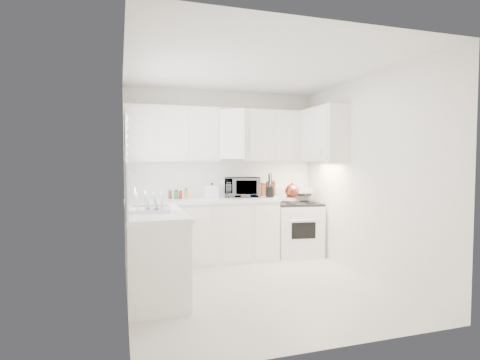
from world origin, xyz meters
name	(u,v)px	position (x,y,z in m)	size (l,w,h in m)	color
floor	(257,287)	(0.00, 0.00, 0.00)	(3.20, 3.20, 0.00)	silver
ceiling	(258,67)	(0.00, 0.00, 2.60)	(3.20, 3.20, 0.00)	white
wall_back	(223,174)	(0.00, 1.60, 1.30)	(3.00, 3.00, 0.00)	white
wall_front	(328,188)	(0.00, -1.60, 1.30)	(3.00, 3.00, 0.00)	white
wall_left	(125,181)	(-1.50, 0.00, 1.30)	(3.20, 3.20, 0.00)	white
wall_right	(366,177)	(1.50, 0.00, 1.30)	(3.20, 3.20, 0.00)	white
window_blinds	(126,157)	(-1.48, 0.35, 1.55)	(0.06, 0.96, 1.06)	white
lower_cabinets_back	(203,232)	(-0.39, 1.30, 0.45)	(2.22, 0.60, 0.90)	white
lower_cabinets_left	(154,253)	(-1.20, 0.20, 0.45)	(0.60, 1.60, 0.90)	white
countertop_back	(203,200)	(-0.39, 1.29, 0.93)	(2.24, 0.64, 0.05)	white
countertop_left	(154,212)	(-1.19, 0.20, 0.93)	(0.64, 1.62, 0.05)	white
backsplash_back	(223,179)	(0.00, 1.59, 1.23)	(2.98, 0.02, 0.55)	white
backsplash_left	(126,187)	(-1.49, 0.20, 1.23)	(0.02, 1.60, 0.55)	white
upper_cabinets_back	(226,161)	(0.00, 1.44, 1.50)	(3.00, 0.33, 0.80)	white
upper_cabinets_right	(323,161)	(1.33, 0.82, 1.50)	(0.33, 0.90, 0.80)	white
sink	(151,197)	(-1.19, 0.55, 1.07)	(0.42, 0.38, 0.30)	gray
stove	(298,222)	(1.14, 1.26, 0.54)	(0.70, 0.57, 1.08)	white
tea_kettle	(292,190)	(0.96, 1.10, 1.06)	(0.26, 0.22, 0.24)	maroon
frying_pan	(304,194)	(1.32, 1.42, 0.97)	(0.26, 0.45, 0.04)	black
microwave	(242,185)	(0.26, 1.41, 1.13)	(0.54, 0.30, 0.37)	gray
rice_cooker	(212,191)	(-0.25, 1.31, 1.07)	(0.23, 0.23, 0.23)	white
paper_towel	(224,188)	(-0.02, 1.47, 1.08)	(0.12, 0.12, 0.27)	white
utensil_crock	(270,185)	(0.63, 1.18, 1.14)	(0.13, 0.13, 0.38)	black
dish_rack	(148,201)	(-1.26, 0.05, 1.07)	(0.45, 0.34, 0.25)	white
spice_left_0	(170,194)	(-0.85, 1.42, 1.02)	(0.06, 0.06, 0.13)	brown
spice_left_1	(176,195)	(-0.78, 1.33, 1.02)	(0.06, 0.06, 0.13)	#297B36
spice_left_2	(181,194)	(-0.70, 1.42, 1.02)	(0.06, 0.06, 0.13)	red
spice_left_3	(187,195)	(-0.62, 1.33, 1.02)	(0.06, 0.06, 0.13)	gold
sauce_right_0	(260,190)	(0.58, 1.46, 1.05)	(0.06, 0.06, 0.19)	red
sauce_right_1	(265,190)	(0.64, 1.40, 1.05)	(0.06, 0.06, 0.19)	gold
sauce_right_2	(267,190)	(0.69, 1.46, 1.05)	(0.06, 0.06, 0.19)	#5E281A
sauce_right_3	(271,190)	(0.74, 1.40, 1.05)	(0.06, 0.06, 0.19)	black
sauce_right_4	(273,190)	(0.80, 1.46, 1.05)	(0.06, 0.06, 0.19)	brown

